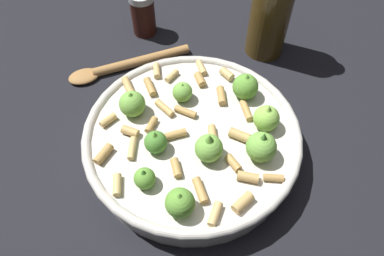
{
  "coord_description": "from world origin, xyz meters",
  "views": [
    {
      "loc": [
        0.25,
        -0.14,
        0.45
      ],
      "look_at": [
        0.0,
        0.0,
        0.06
      ],
      "focal_mm": 33.75,
      "sensor_mm": 36.0,
      "label": 1
    }
  ],
  "objects_px": {
    "cooking_pan": "(193,139)",
    "olive_oil_bottle": "(273,2)",
    "pepper_shaker": "(143,13)",
    "wooden_spoon": "(123,66)"
  },
  "relations": [
    {
      "from": "cooking_pan",
      "to": "olive_oil_bottle",
      "type": "height_order",
      "value": "olive_oil_bottle"
    },
    {
      "from": "cooking_pan",
      "to": "pepper_shaker",
      "type": "relative_size",
      "value": 3.67
    },
    {
      "from": "olive_oil_bottle",
      "to": "wooden_spoon",
      "type": "distance_m",
      "value": 0.27
    },
    {
      "from": "olive_oil_bottle",
      "to": "wooden_spoon",
      "type": "height_order",
      "value": "olive_oil_bottle"
    },
    {
      "from": "wooden_spoon",
      "to": "pepper_shaker",
      "type": "bearing_deg",
      "value": 133.65
    },
    {
      "from": "pepper_shaker",
      "to": "olive_oil_bottle",
      "type": "bearing_deg",
      "value": 47.7
    },
    {
      "from": "pepper_shaker",
      "to": "wooden_spoon",
      "type": "bearing_deg",
      "value": -46.35
    },
    {
      "from": "cooking_pan",
      "to": "olive_oil_bottle",
      "type": "relative_size",
      "value": 1.26
    },
    {
      "from": "cooking_pan",
      "to": "pepper_shaker",
      "type": "bearing_deg",
      "value": 169.16
    },
    {
      "from": "cooking_pan",
      "to": "pepper_shaker",
      "type": "xyz_separation_m",
      "value": [
        -0.28,
        0.05,
        0.01
      ]
    }
  ]
}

